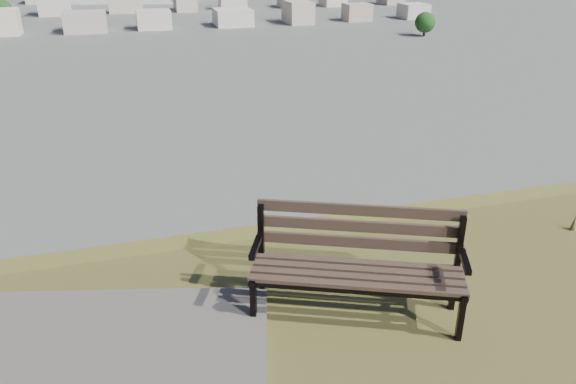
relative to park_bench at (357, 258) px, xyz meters
name	(u,v)px	position (x,y,z in m)	size (l,w,h in m)	color
park_bench	(357,258)	(0.00, 0.00, 0.00)	(1.82, 1.22, 0.91)	#49342A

